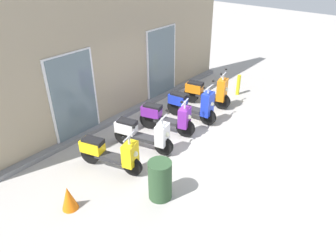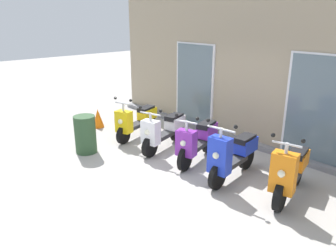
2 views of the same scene
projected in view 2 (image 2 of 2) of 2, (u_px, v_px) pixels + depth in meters
ground_plane at (170, 172)px, 6.63m from camera, size 40.00×40.00×0.00m
storefront_facade at (253, 60)px, 7.66m from camera, size 9.23×0.50×4.12m
scooter_yellow at (137, 120)px, 8.41m from camera, size 0.76×1.54×1.14m
scooter_white at (164, 130)px, 7.66m from camera, size 0.76×1.59×1.12m
scooter_purple at (198, 140)px, 7.00m from camera, size 0.74×1.57×1.15m
scooter_blue at (233, 154)px, 6.20m from camera, size 0.61×1.58×1.27m
scooter_orange at (290, 171)px, 5.57m from camera, size 0.67×1.53×1.26m
trash_bin at (85, 134)px, 7.46m from camera, size 0.48×0.48×0.86m
traffic_cone at (98, 118)px, 9.22m from camera, size 0.32×0.32×0.52m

